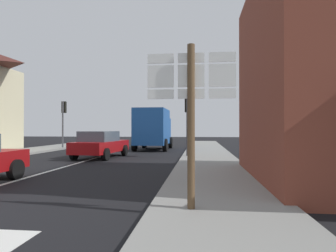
# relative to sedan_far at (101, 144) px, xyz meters

# --- Properties ---
(ground_plane) EXTENTS (80.00, 80.00, 0.00)m
(ground_plane) POSITION_rel_sedan_far_xyz_m (-0.21, -1.15, -0.76)
(ground_plane) COLOR black
(sidewalk_right) EXTENTS (2.83, 44.00, 0.14)m
(sidewalk_right) POSITION_rel_sedan_far_xyz_m (5.91, -3.15, -0.69)
(sidewalk_right) COLOR gray
(sidewalk_right) RESTS_ON ground
(lane_centre_stripe) EXTENTS (0.16, 12.00, 0.01)m
(lane_centre_stripe) POSITION_rel_sedan_far_xyz_m (-0.21, -5.15, -0.75)
(lane_centre_stripe) COLOR silver
(lane_centre_stripe) RESTS_ON ground
(sedan_far) EXTENTS (2.27, 4.34, 1.47)m
(sedan_far) POSITION_rel_sedan_far_xyz_m (0.00, 0.00, 0.00)
(sedan_far) COLOR maroon
(sedan_far) RESTS_ON ground
(delivery_truck) EXTENTS (2.53, 5.03, 3.05)m
(delivery_truck) POSITION_rel_sedan_far_xyz_m (1.96, 6.11, 0.89)
(delivery_truck) COLOR #19478C
(delivery_truck) RESTS_ON ground
(route_sign_post) EXTENTS (1.66, 0.14, 3.20)m
(route_sign_post) POSITION_rel_sedan_far_xyz_m (5.30, -9.96, 1.24)
(route_sign_post) COLOR brown
(route_sign_post) RESTS_ON ground
(traffic_light_near_right) EXTENTS (0.30, 0.49, 3.42)m
(traffic_light_near_right) POSITION_rel_sedan_far_xyz_m (4.79, 0.40, 1.77)
(traffic_light_near_right) COLOR #47474C
(traffic_light_near_right) RESTS_ON ground
(traffic_light_far_left) EXTENTS (0.30, 0.49, 3.75)m
(traffic_light_far_left) POSITION_rel_sedan_far_xyz_m (-5.20, 6.14, 2.02)
(traffic_light_far_left) COLOR #47474C
(traffic_light_far_left) RESTS_ON ground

